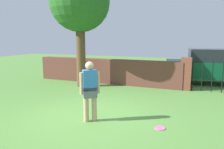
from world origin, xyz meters
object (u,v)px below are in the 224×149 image
tree (80,3)px  frisbee_pink (160,128)px  person (90,89)px  car (210,66)px

tree → frisbee_pink: size_ratio=19.13×
person → car: car is taller
person → frisbee_pink: size_ratio=6.00×
tree → frisbee_pink: (4.24, -3.42, -3.76)m
car → person: bearing=56.5°
person → frisbee_pink: bearing=148.7°
tree → car: size_ratio=1.18×
person → car: size_ratio=0.37×
car → frisbee_pink: (-1.31, -6.36, -0.85)m
person → frisbee_pink: person is taller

